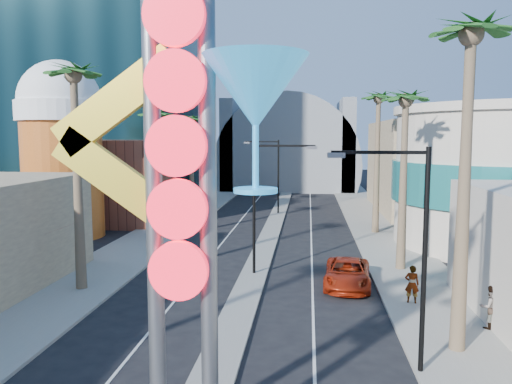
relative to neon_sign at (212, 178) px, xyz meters
name	(u,v)px	position (x,y,z in m)	size (l,w,h in m)	color
sidewalk_west	(169,227)	(-10.32, 32.04, -7.23)	(5.00, 100.00, 0.15)	gray
sidewalk_east	(379,231)	(8.68, 32.04, -7.23)	(5.00, 100.00, 0.15)	gray
median	(274,223)	(-0.82, 35.04, -7.23)	(1.60, 84.00, 0.15)	gray
hotel_tower	(105,1)	(-22.82, 49.04, 17.69)	(20.00, 20.00, 50.00)	black
brick_filler_west	(113,181)	(-16.82, 35.04, -3.31)	(10.00, 10.00, 8.00)	brown
filler_east	(424,167)	(15.18, 45.04, -2.31)	(10.00, 20.00, 10.00)	#90795D
beer_mug	(62,143)	(-17.82, 27.04, 0.54)	(7.00, 7.00, 14.50)	#AE5017
turquoise_building	(505,178)	(17.18, 27.04, -2.06)	(16.60, 16.60, 10.60)	beige
canopy	(289,162)	(-0.82, 69.04, -3.00)	(22.00, 16.00, 22.00)	slate
neon_sign	(212,178)	(0.00, 0.00, 0.00)	(6.53, 2.60, 12.55)	gray
streetlight_0	(263,195)	(-0.27, 17.04, -2.43)	(3.79, 0.25, 8.00)	black
streetlight_1	(273,169)	(-1.36, 41.04, -2.43)	(3.79, 0.25, 8.00)	black
streetlight_2	(411,239)	(5.91, 5.04, -2.47)	(3.45, 0.25, 8.00)	black
palm_1	(74,89)	(-9.82, 13.04, 3.52)	(2.40, 2.40, 12.70)	brown
palm_2	(156,122)	(-9.82, 27.04, 2.17)	(2.40, 2.40, 11.20)	brown
palm_3	(191,126)	(-9.82, 39.04, 2.17)	(2.40, 2.40, 11.20)	brown
palm_5	(470,55)	(8.18, 7.04, 3.96)	(2.40, 2.40, 13.20)	brown
palm_6	(406,110)	(8.18, 19.04, 2.62)	(2.40, 2.40, 11.70)	brown
palm_7	(378,107)	(8.18, 31.04, 3.52)	(2.40, 2.40, 12.70)	brown
red_pickup	(347,273)	(4.61, 15.30, -6.56)	(2.47, 5.36, 1.49)	#A7250C
pedestrian_a	(412,284)	(7.54, 12.42, -6.21)	(0.69, 0.45, 1.89)	gray
pedestrian_b	(490,307)	(10.18, 9.35, -6.22)	(0.91, 0.71, 1.88)	gray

